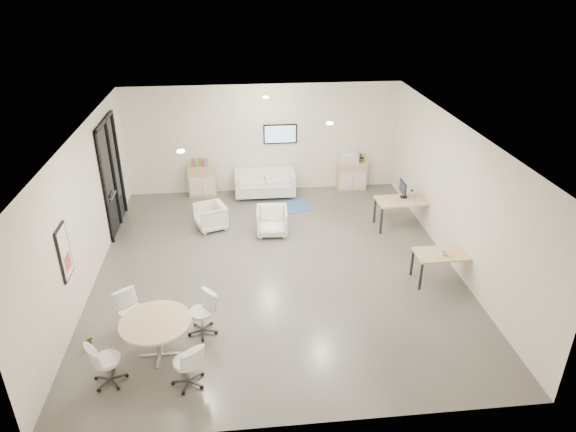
{
  "coord_description": "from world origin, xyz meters",
  "views": [
    {
      "loc": [
        -0.8,
        -9.97,
        6.23
      ],
      "look_at": [
        0.3,
        0.4,
        1.08
      ],
      "focal_mm": 32.0,
      "sensor_mm": 36.0,
      "label": 1
    }
  ],
  "objects_px": {
    "armchair_left": "(210,215)",
    "round_table": "(156,325)",
    "sideboard_right": "(351,176)",
    "desk_front": "(446,256)",
    "loveseat": "(265,184)",
    "desk_rear": "(405,202)",
    "armchair_right": "(272,220)",
    "sideboard_left": "(203,181)"
  },
  "relations": [
    {
      "from": "armchair_left",
      "to": "sideboard_left",
      "type": "bearing_deg",
      "value": 167.8
    },
    {
      "from": "armchair_right",
      "to": "loveseat",
      "type": "bearing_deg",
      "value": 94.28
    },
    {
      "from": "sideboard_left",
      "to": "armchair_right",
      "type": "height_order",
      "value": "sideboard_left"
    },
    {
      "from": "sideboard_left",
      "to": "armchair_left",
      "type": "xyz_separation_m",
      "value": [
        0.29,
        -2.19,
        -0.08
      ]
    },
    {
      "from": "armchair_left",
      "to": "round_table",
      "type": "xyz_separation_m",
      "value": [
        -0.77,
        -4.8,
        0.3
      ]
    },
    {
      "from": "sideboard_left",
      "to": "armchair_left",
      "type": "bearing_deg",
      "value": -82.49
    },
    {
      "from": "sideboard_right",
      "to": "round_table",
      "type": "relative_size",
      "value": 0.71
    },
    {
      "from": "sideboard_right",
      "to": "desk_front",
      "type": "relative_size",
      "value": 0.65
    },
    {
      "from": "desk_front",
      "to": "round_table",
      "type": "relative_size",
      "value": 1.09
    },
    {
      "from": "sideboard_left",
      "to": "round_table",
      "type": "relative_size",
      "value": 0.74
    },
    {
      "from": "armchair_right",
      "to": "desk_front",
      "type": "relative_size",
      "value": 0.58
    },
    {
      "from": "loveseat",
      "to": "round_table",
      "type": "bearing_deg",
      "value": -108.53
    },
    {
      "from": "sideboard_left",
      "to": "sideboard_right",
      "type": "bearing_deg",
      "value": -0.01
    },
    {
      "from": "sideboard_right",
      "to": "desk_front",
      "type": "xyz_separation_m",
      "value": [
        0.9,
        -5.21,
        0.19
      ]
    },
    {
      "from": "armchair_left",
      "to": "desk_rear",
      "type": "bearing_deg",
      "value": 65.35
    },
    {
      "from": "armchair_right",
      "to": "round_table",
      "type": "distance_m",
      "value": 4.93
    },
    {
      "from": "loveseat",
      "to": "round_table",
      "type": "height_order",
      "value": "loveseat"
    },
    {
      "from": "sideboard_left",
      "to": "round_table",
      "type": "xyz_separation_m",
      "value": [
        -0.48,
        -6.99,
        0.21
      ]
    },
    {
      "from": "round_table",
      "to": "armchair_left",
      "type": "bearing_deg",
      "value": 80.89
    },
    {
      "from": "armchair_right",
      "to": "desk_rear",
      "type": "height_order",
      "value": "armchair_right"
    },
    {
      "from": "sideboard_left",
      "to": "loveseat",
      "type": "xyz_separation_m",
      "value": [
        1.83,
        -0.21,
        -0.1
      ]
    },
    {
      "from": "desk_rear",
      "to": "sideboard_left",
      "type": "bearing_deg",
      "value": 151.09
    },
    {
      "from": "armchair_right",
      "to": "desk_rear",
      "type": "bearing_deg",
      "value": 4.34
    },
    {
      "from": "sideboard_right",
      "to": "desk_rear",
      "type": "xyz_separation_m",
      "value": [
        0.82,
        -2.63,
        0.26
      ]
    },
    {
      "from": "loveseat",
      "to": "desk_rear",
      "type": "distance_m",
      "value": 4.25
    },
    {
      "from": "desk_front",
      "to": "round_table",
      "type": "height_order",
      "value": "round_table"
    },
    {
      "from": "desk_rear",
      "to": "desk_front",
      "type": "distance_m",
      "value": 2.59
    },
    {
      "from": "sideboard_left",
      "to": "loveseat",
      "type": "height_order",
      "value": "sideboard_left"
    },
    {
      "from": "desk_rear",
      "to": "desk_front",
      "type": "xyz_separation_m",
      "value": [
        0.08,
        -2.59,
        -0.07
      ]
    },
    {
      "from": "armchair_right",
      "to": "armchair_left",
      "type": "bearing_deg",
      "value": 167.08
    },
    {
      "from": "desk_front",
      "to": "loveseat",
      "type": "bearing_deg",
      "value": 124.11
    },
    {
      "from": "sideboard_right",
      "to": "armchair_right",
      "type": "height_order",
      "value": "sideboard_right"
    },
    {
      "from": "sideboard_right",
      "to": "armchair_right",
      "type": "xyz_separation_m",
      "value": [
        -2.63,
        -2.66,
        -0.04
      ]
    },
    {
      "from": "armchair_right",
      "to": "desk_rear",
      "type": "xyz_separation_m",
      "value": [
        3.45,
        0.03,
        0.31
      ]
    },
    {
      "from": "sideboard_left",
      "to": "desk_rear",
      "type": "bearing_deg",
      "value": -26.35
    },
    {
      "from": "loveseat",
      "to": "desk_rear",
      "type": "xyz_separation_m",
      "value": [
        3.47,
        -2.42,
        0.34
      ]
    },
    {
      "from": "armchair_right",
      "to": "desk_front",
      "type": "distance_m",
      "value": 4.36
    },
    {
      "from": "loveseat",
      "to": "armchair_left",
      "type": "xyz_separation_m",
      "value": [
        -1.54,
        -1.99,
        0.01
      ]
    },
    {
      "from": "loveseat",
      "to": "round_table",
      "type": "distance_m",
      "value": 7.18
    },
    {
      "from": "loveseat",
      "to": "armchair_right",
      "type": "relative_size",
      "value": 2.24
    },
    {
      "from": "loveseat",
      "to": "desk_front",
      "type": "distance_m",
      "value": 6.14
    },
    {
      "from": "armchair_left",
      "to": "desk_front",
      "type": "relative_size",
      "value": 0.55
    }
  ]
}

